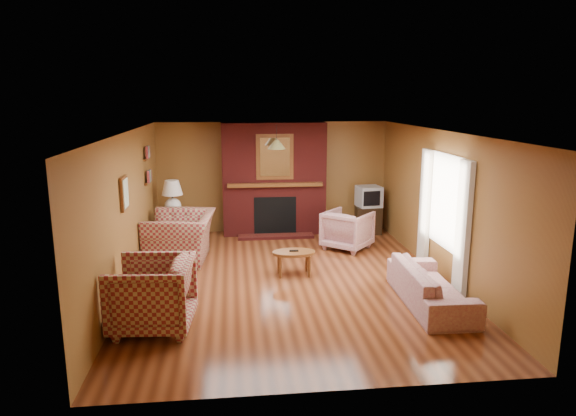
{
  "coord_description": "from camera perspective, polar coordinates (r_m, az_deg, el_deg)",
  "views": [
    {
      "loc": [
        -0.9,
        -7.87,
        2.93
      ],
      "look_at": [
        0.04,
        0.6,
        1.07
      ],
      "focal_mm": 32.0,
      "sensor_mm": 36.0,
      "label": 1
    }
  ],
  "objects": [
    {
      "name": "floor",
      "position": [
        8.45,
        0.19,
        -8.02
      ],
      "size": [
        6.5,
        6.5,
        0.0
      ],
      "primitive_type": "plane",
      "color": "#4D2310",
      "rests_on": "ground"
    },
    {
      "name": "pendant_light",
      "position": [
        10.25,
        -1.27,
        7.07
      ],
      "size": [
        0.36,
        0.36,
        0.48
      ],
      "color": "black",
      "rests_on": "ceiling"
    },
    {
      "name": "bookshelf",
      "position": [
        9.97,
        -15.21,
        4.57
      ],
      "size": [
        0.09,
        0.55,
        0.71
      ],
      "color": "brown",
      "rests_on": "wall_left"
    },
    {
      "name": "fireplace",
      "position": [
        11.03,
        -1.56,
        3.16
      ],
      "size": [
        2.2,
        0.82,
        2.4
      ],
      "color": "#581513",
      "rests_on": "floor"
    },
    {
      "name": "floral_sofa",
      "position": [
        7.7,
        15.58,
        -8.3
      ],
      "size": [
        0.81,
        1.95,
        0.56
      ],
      "primitive_type": "imported",
      "rotation": [
        0.0,
        0.0,
        1.54
      ],
      "color": "#BAA790",
      "rests_on": "floor"
    },
    {
      "name": "table_lamp",
      "position": [
        10.57,
        -12.73,
        1.38
      ],
      "size": [
        0.42,
        0.42,
        0.69
      ],
      "color": "white",
      "rests_on": "side_table"
    },
    {
      "name": "plaid_armchair",
      "position": [
        6.84,
        -14.91,
        -9.28
      ],
      "size": [
        1.09,
        1.07,
        0.93
      ],
      "primitive_type": "imported",
      "rotation": [
        0.0,
        0.0,
        -1.65
      ],
      "color": "maroon",
      "rests_on": "floor"
    },
    {
      "name": "coffee_table",
      "position": [
        8.58,
        0.66,
        -5.25
      ],
      "size": [
        0.72,
        0.44,
        0.43
      ],
      "color": "brown",
      "rests_on": "floor"
    },
    {
      "name": "crt_tv",
      "position": [
        11.27,
        8.98,
        1.29
      ],
      "size": [
        0.54,
        0.54,
        0.45
      ],
      "color": "#AEB1B6",
      "rests_on": "tv_stand"
    },
    {
      "name": "wall_right",
      "position": [
        8.75,
        16.69,
        0.35
      ],
      "size": [
        0.0,
        6.5,
        6.5
      ],
      "primitive_type": "plane",
      "rotation": [
        1.57,
        0.0,
        -1.57
      ],
      "color": "brown",
      "rests_on": "floor"
    },
    {
      "name": "plaid_loveseat",
      "position": [
        9.54,
        -11.83,
        -3.18
      ],
      "size": [
        1.27,
        1.42,
        0.86
      ],
      "primitive_type": "imported",
      "rotation": [
        0.0,
        0.0,
        -1.66
      ],
      "color": "maroon",
      "rests_on": "floor"
    },
    {
      "name": "wall_back",
      "position": [
        11.29,
        -1.68,
        3.46
      ],
      "size": [
        6.5,
        0.0,
        6.5
      ],
      "primitive_type": "plane",
      "rotation": [
        1.57,
        0.0,
        0.0
      ],
      "color": "brown",
      "rests_on": "floor"
    },
    {
      "name": "wall_left",
      "position": [
        8.22,
        -17.4,
        -0.45
      ],
      "size": [
        0.0,
        6.5,
        6.5
      ],
      "primitive_type": "plane",
      "rotation": [
        1.57,
        0.0,
        1.57
      ],
      "color": "brown",
      "rests_on": "floor"
    },
    {
      "name": "floral_armchair",
      "position": [
        10.12,
        6.63,
        -2.42
      ],
      "size": [
        1.15,
        1.16,
        0.76
      ],
      "primitive_type": "imported",
      "rotation": [
        0.0,
        0.0,
        2.42
      ],
      "color": "#BAA790",
      "rests_on": "floor"
    },
    {
      "name": "ceiling",
      "position": [
        7.94,
        0.2,
        8.45
      ],
      "size": [
        6.5,
        6.5,
        0.0
      ],
      "primitive_type": "plane",
      "rotation": [
        3.14,
        0.0,
        0.0
      ],
      "color": "silver",
      "rests_on": "wall_back"
    },
    {
      "name": "botanical_print",
      "position": [
        7.85,
        -17.73,
        1.57
      ],
      "size": [
        0.05,
        0.4,
        0.5
      ],
      "color": "brown",
      "rests_on": "wall_left"
    },
    {
      "name": "tv_stand",
      "position": [
        11.38,
        8.88,
        -1.26
      ],
      "size": [
        0.59,
        0.54,
        0.59
      ],
      "primitive_type": "cube",
      "rotation": [
        0.0,
        0.0,
        -0.1
      ],
      "color": "black",
      "rests_on": "floor"
    },
    {
      "name": "side_table",
      "position": [
        10.72,
        -12.56,
        -2.23
      ],
      "size": [
        0.47,
        0.47,
        0.6
      ],
      "primitive_type": "cube",
      "rotation": [
        0.0,
        0.0,
        0.05
      ],
      "color": "brown",
      "rests_on": "floor"
    },
    {
      "name": "wall_front",
      "position": [
        5.02,
        4.45,
        -7.93
      ],
      "size": [
        6.5,
        0.0,
        6.5
      ],
      "primitive_type": "plane",
      "rotation": [
        -1.57,
        0.0,
        0.0
      ],
      "color": "brown",
      "rests_on": "floor"
    },
    {
      "name": "window_right",
      "position": [
        8.56,
        16.88,
        -0.42
      ],
      "size": [
        0.1,
        1.85,
        2.0
      ],
      "color": "beige",
      "rests_on": "wall_right"
    }
  ]
}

